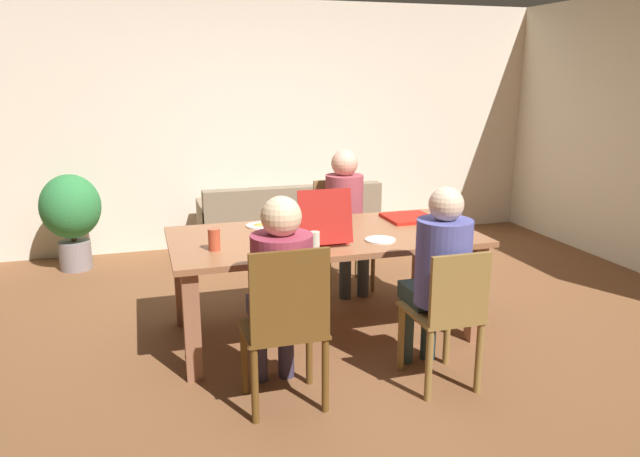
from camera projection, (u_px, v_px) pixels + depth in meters
name	position (u px, v px, depth m)	size (l,w,h in m)	color
ground_plane	(324.00, 331.00, 4.45)	(20.00, 20.00, 0.00)	brown
back_wall	(253.00, 125.00, 6.54)	(6.70, 0.12, 2.60)	#EFE0CB
side_wall_right	(632.00, 132.00, 5.79)	(0.12, 4.43, 2.60)	silver
dining_table	(324.00, 248.00, 4.29)	(2.15, 1.08, 0.74)	#935D3C
chair_0	(447.00, 314.00, 3.54)	(0.39, 0.45, 0.88)	olive
person_0	(439.00, 268.00, 3.61)	(0.33, 0.51, 1.22)	#2C3E3D
chair_1	(340.00, 226.00, 5.36)	(0.45, 0.45, 0.93)	olive
person_1	(346.00, 208.00, 5.17)	(0.33, 0.49, 1.22)	#394247
chair_2	(287.00, 323.00, 3.28)	(0.45, 0.39, 0.97)	brown
person_2	(280.00, 282.00, 3.36)	(0.34, 0.52, 1.22)	#3A3147
pizza_box_0	(318.00, 233.00, 4.09)	(0.36, 0.43, 0.38)	#B4211A
pizza_box_1	(409.00, 218.00, 4.69)	(0.36, 0.36, 0.03)	red
plate_0	(380.00, 240.00, 4.09)	(0.21, 0.21, 0.01)	white
plate_1	(260.00, 225.00, 4.47)	(0.21, 0.21, 0.03)	white
drinking_glass_0	(214.00, 239.00, 3.86)	(0.08, 0.08, 0.14)	#BB472C
drinking_glass_1	(315.00, 243.00, 3.77)	(0.06, 0.06, 0.15)	silver
couch	(288.00, 229.00, 6.25)	(1.78, 0.83, 0.78)	#86735B
potted_plant	(71.00, 212.00, 5.73)	(0.56, 0.56, 0.93)	gray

